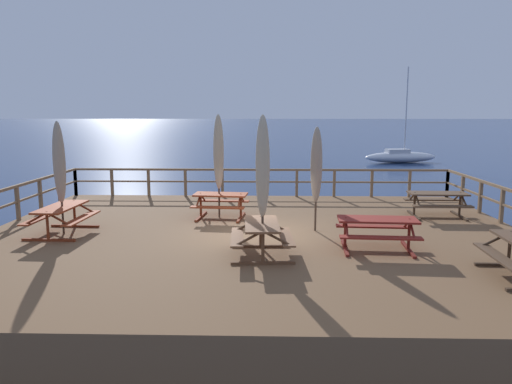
% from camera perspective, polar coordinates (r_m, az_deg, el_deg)
% --- Properties ---
extents(ground_plane, '(600.00, 600.00, 0.00)m').
position_cam_1_polar(ground_plane, '(13.48, -0.11, -8.43)').
color(ground_plane, navy).
extents(wooden_deck, '(14.83, 12.22, 0.85)m').
position_cam_1_polar(wooden_deck, '(13.36, -0.11, -6.69)').
color(wooden_deck, brown).
rests_on(wooden_deck, ground).
extents(railing_waterside_far, '(14.63, 0.10, 1.09)m').
position_cam_1_polar(railing_waterside_far, '(18.97, 0.41, 1.67)').
color(railing_waterside_far, brown).
rests_on(railing_waterside_far, wooden_deck).
extents(picnic_table_back_right, '(1.80, 1.44, 0.78)m').
position_cam_1_polar(picnic_table_back_right, '(16.34, 20.47, -0.80)').
color(picnic_table_back_right, brown).
rests_on(picnic_table_back_right, wooden_deck).
extents(picnic_table_mid_left, '(1.49, 1.78, 0.78)m').
position_cam_1_polar(picnic_table_mid_left, '(11.16, 0.67, -4.72)').
color(picnic_table_mid_left, brown).
rests_on(picnic_table_mid_left, wooden_deck).
extents(picnic_table_front_left, '(1.75, 1.54, 0.78)m').
position_cam_1_polar(picnic_table_front_left, '(15.15, -4.16, -1.00)').
color(picnic_table_front_left, '#993819').
rests_on(picnic_table_front_left, wooden_deck).
extents(picnic_table_back_left, '(1.48, 1.98, 0.78)m').
position_cam_1_polar(picnic_table_back_left, '(14.15, -21.82, -2.35)').
color(picnic_table_back_left, '#993819').
rests_on(picnic_table_back_left, wooden_deck).
extents(picnic_table_mid_right, '(1.94, 1.51, 0.78)m').
position_cam_1_polar(picnic_table_mid_right, '(11.97, 14.00, -4.00)').
color(picnic_table_mid_right, maroon).
rests_on(picnic_table_mid_right, wooden_deck).
extents(patio_umbrella_short_back, '(0.32, 0.32, 2.88)m').
position_cam_1_polar(patio_umbrella_short_back, '(13.38, 7.08, 3.11)').
color(patio_umbrella_short_back, '#4C3828').
rests_on(patio_umbrella_short_back, wooden_deck).
extents(patio_umbrella_tall_mid_right, '(0.32, 0.32, 3.21)m').
position_cam_1_polar(patio_umbrella_tall_mid_right, '(10.88, 0.79, 2.90)').
color(patio_umbrella_tall_mid_right, '#4C3828').
rests_on(patio_umbrella_tall_mid_right, wooden_deck).
extents(patio_umbrella_tall_back_right, '(0.32, 0.32, 3.20)m').
position_cam_1_polar(patio_umbrella_tall_back_right, '(15.03, -4.40, 4.63)').
color(patio_umbrella_tall_back_right, '#4C3828').
rests_on(patio_umbrella_tall_back_right, wooden_deck).
extents(patio_umbrella_tall_back_left, '(0.32, 0.32, 3.04)m').
position_cam_1_polar(patio_umbrella_tall_back_left, '(13.95, -22.04, 3.17)').
color(patio_umbrella_tall_back_left, '#4C3828').
rests_on(patio_umbrella_tall_back_left, wooden_deck).
extents(sailboat_distant, '(6.19, 2.59, 7.72)m').
position_cam_1_polar(sailboat_distant, '(41.95, 16.54, 4.01)').
color(sailboat_distant, silver).
rests_on(sailboat_distant, ground).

